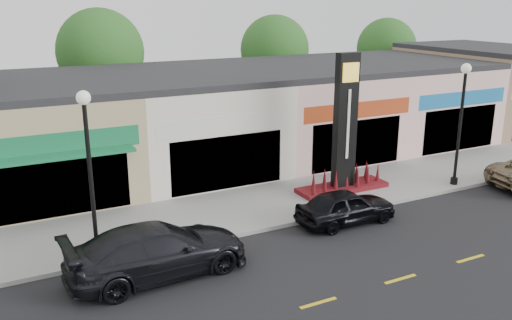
% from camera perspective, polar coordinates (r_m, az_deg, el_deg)
% --- Properties ---
extents(ground, '(120.00, 120.00, 0.00)m').
position_cam_1_polar(ground, '(19.62, 9.09, -8.51)').
color(ground, black).
rests_on(ground, ground).
extents(sidewalk, '(52.00, 4.30, 0.15)m').
position_cam_1_polar(sidewalk, '(22.94, 2.71, -4.33)').
color(sidewalk, gray).
rests_on(sidewalk, ground).
extents(curb, '(52.00, 0.20, 0.15)m').
position_cam_1_polar(curb, '(21.16, 5.75, -6.24)').
color(curb, gray).
rests_on(curb, ground).
extents(shop_beige, '(7.00, 10.85, 4.80)m').
position_cam_1_polar(shop_beige, '(26.43, -21.61, 2.59)').
color(shop_beige, tan).
rests_on(shop_beige, ground).
extents(shop_cream, '(7.00, 10.01, 4.80)m').
position_cam_1_polar(shop_cream, '(27.92, -7.22, 4.31)').
color(shop_cream, silver).
rests_on(shop_cream, ground).
extents(shop_pink_w, '(7.00, 10.01, 4.80)m').
position_cam_1_polar(shop_pink_w, '(30.94, 5.10, 5.57)').
color(shop_pink_w, beige).
rests_on(shop_pink_w, ground).
extents(shop_pink_e, '(7.00, 10.01, 4.80)m').
position_cam_1_polar(shop_pink_e, '(35.12, 14.89, 6.39)').
color(shop_pink_e, beige).
rests_on(shop_pink_e, ground).
extents(shop_tan, '(7.00, 10.01, 5.30)m').
position_cam_1_polar(shop_tan, '(40.06, 22.48, 7.24)').
color(shop_tan, '#846D4D').
rests_on(shop_tan, ground).
extents(tree_rear_west, '(5.20, 5.20, 7.83)m').
position_cam_1_polar(tree_rear_west, '(34.52, -16.06, 10.87)').
color(tree_rear_west, '#382619').
rests_on(tree_rear_west, ground).
extents(tree_rear_mid, '(4.80, 4.80, 7.29)m').
position_cam_1_polar(tree_rear_mid, '(38.72, 1.97, 11.52)').
color(tree_rear_mid, '#382619').
rests_on(tree_rear_mid, ground).
extents(tree_rear_east, '(4.60, 4.60, 6.94)m').
position_cam_1_polar(tree_rear_east, '(44.44, 13.55, 11.39)').
color(tree_rear_east, '#382619').
rests_on(tree_rear_east, ground).
extents(lamp_west_near, '(0.44, 0.44, 5.47)m').
position_cam_1_polar(lamp_west_near, '(17.60, -17.17, 0.10)').
color(lamp_west_near, black).
rests_on(lamp_west_near, sidewalk).
extents(lamp_east_near, '(0.44, 0.44, 5.47)m').
position_cam_1_polar(lamp_east_near, '(25.55, 20.81, 4.71)').
color(lamp_east_near, black).
rests_on(lamp_east_near, sidewalk).
extents(pylon_sign, '(4.20, 1.30, 6.00)m').
position_cam_1_polar(pylon_sign, '(23.73, 9.28, 1.75)').
color(pylon_sign, '#510E0E').
rests_on(pylon_sign, sidewalk).
extents(car_dark_sedan, '(2.62, 5.78, 1.64)m').
position_cam_1_polar(car_dark_sedan, '(17.15, -10.28, -9.35)').
color(car_dark_sedan, black).
rests_on(car_dark_sedan, ground).
extents(car_black_sedan, '(1.60, 3.95, 1.35)m').
position_cam_1_polar(car_black_sedan, '(20.95, 9.43, -4.86)').
color(car_black_sedan, black).
rests_on(car_black_sedan, ground).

